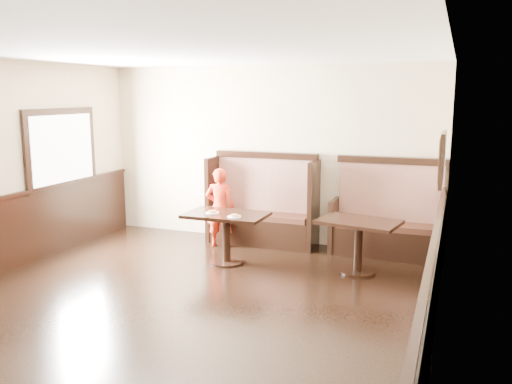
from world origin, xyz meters
The scene contains 9 objects.
ground centered at (0.00, 0.00, 0.00)m, with size 7.00×7.00×0.00m, color black.
room_shell centered at (-0.30, 0.28, 0.67)m, with size 7.00×7.00×7.00m.
booth_main centered at (0.00, 3.30, 0.53)m, with size 1.75×0.72×1.45m.
booth_neighbor centered at (1.95, 3.29, 0.48)m, with size 1.65×0.72×1.45m.
table_main centered at (-0.12, 2.11, 0.55)m, with size 1.13×0.71×0.72m.
table_neighbor centered at (1.69, 2.33, 0.54)m, with size 1.14×0.85×0.72m.
child centered at (-0.55, 2.84, 0.62)m, with size 0.45×0.30×1.24m, color red.
pizza_plate_left centered at (-0.31, 2.05, 0.73)m, with size 0.19×0.19×0.04m.
pizza_plate_right centered at (0.07, 1.94, 0.73)m, with size 0.19×0.19×0.03m.
Camera 1 is at (2.86, -4.64, 2.36)m, focal length 38.00 mm.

